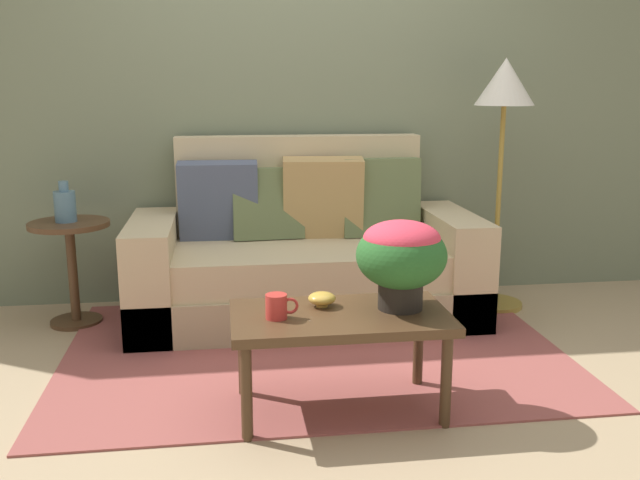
{
  "coord_description": "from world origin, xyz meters",
  "views": [
    {
      "loc": [
        -0.44,
        -3.2,
        1.36
      ],
      "look_at": [
        0.02,
        0.11,
        0.61
      ],
      "focal_mm": 39.3,
      "sensor_mm": 36.0,
      "label": 1
    }
  ],
  "objects_px": {
    "coffee_table": "(340,325)",
    "floor_lamp": "(504,109)",
    "snack_bowl": "(322,299)",
    "table_vase": "(65,205)",
    "coffee_mug": "(277,306)",
    "couch": "(305,260)",
    "side_table": "(71,254)",
    "potted_plant": "(401,254)"
  },
  "relations": [
    {
      "from": "snack_bowl",
      "to": "floor_lamp",
      "type": "bearing_deg",
      "value": 43.34
    },
    {
      "from": "potted_plant",
      "to": "table_vase",
      "type": "xyz_separation_m",
      "value": [
        -1.6,
        1.28,
        0.03
      ]
    },
    {
      "from": "snack_bowl",
      "to": "table_vase",
      "type": "distance_m",
      "value": 1.77
    },
    {
      "from": "coffee_table",
      "to": "table_vase",
      "type": "height_order",
      "value": "table_vase"
    },
    {
      "from": "snack_bowl",
      "to": "table_vase",
      "type": "relative_size",
      "value": 0.52
    },
    {
      "from": "side_table",
      "to": "coffee_table",
      "type": "bearing_deg",
      "value": -44.38
    },
    {
      "from": "side_table",
      "to": "coffee_mug",
      "type": "xyz_separation_m",
      "value": [
        1.07,
        -1.33,
        0.07
      ]
    },
    {
      "from": "snack_bowl",
      "to": "table_vase",
      "type": "height_order",
      "value": "table_vase"
    },
    {
      "from": "coffee_table",
      "to": "coffee_mug",
      "type": "xyz_separation_m",
      "value": [
        -0.26,
        -0.03,
        0.1
      ]
    },
    {
      "from": "table_vase",
      "to": "coffee_table",
      "type": "bearing_deg",
      "value": -44.13
    },
    {
      "from": "coffee_table",
      "to": "table_vase",
      "type": "distance_m",
      "value": 1.9
    },
    {
      "from": "potted_plant",
      "to": "coffee_mug",
      "type": "bearing_deg",
      "value": -173.96
    },
    {
      "from": "potted_plant",
      "to": "coffee_mug",
      "type": "relative_size",
      "value": 2.82
    },
    {
      "from": "side_table",
      "to": "snack_bowl",
      "type": "bearing_deg",
      "value": -43.52
    },
    {
      "from": "side_table",
      "to": "potted_plant",
      "type": "relative_size",
      "value": 1.59
    },
    {
      "from": "side_table",
      "to": "floor_lamp",
      "type": "xyz_separation_m",
      "value": [
        2.52,
        -0.02,
        0.8
      ]
    },
    {
      "from": "potted_plant",
      "to": "snack_bowl",
      "type": "xyz_separation_m",
      "value": [
        -0.32,
        0.07,
        -0.2
      ]
    },
    {
      "from": "side_table",
      "to": "table_vase",
      "type": "bearing_deg",
      "value": 176.92
    },
    {
      "from": "couch",
      "to": "floor_lamp",
      "type": "relative_size",
      "value": 1.33
    },
    {
      "from": "floor_lamp",
      "to": "snack_bowl",
      "type": "distance_m",
      "value": 1.87
    },
    {
      "from": "couch",
      "to": "potted_plant",
      "type": "bearing_deg",
      "value": -78.41
    },
    {
      "from": "side_table",
      "to": "table_vase",
      "type": "distance_m",
      "value": 0.28
    },
    {
      "from": "floor_lamp",
      "to": "snack_bowl",
      "type": "relative_size",
      "value": 12.71
    },
    {
      "from": "floor_lamp",
      "to": "side_table",
      "type": "bearing_deg",
      "value": 179.44
    },
    {
      "from": "side_table",
      "to": "floor_lamp",
      "type": "distance_m",
      "value": 2.64
    },
    {
      "from": "couch",
      "to": "potted_plant",
      "type": "relative_size",
      "value": 5.28
    },
    {
      "from": "floor_lamp",
      "to": "snack_bowl",
      "type": "bearing_deg",
      "value": -136.66
    },
    {
      "from": "snack_bowl",
      "to": "potted_plant",
      "type": "bearing_deg",
      "value": -12.62
    },
    {
      "from": "couch",
      "to": "coffee_mug",
      "type": "relative_size",
      "value": 14.89
    },
    {
      "from": "snack_bowl",
      "to": "table_vase",
      "type": "bearing_deg",
      "value": 136.75
    },
    {
      "from": "coffee_mug",
      "to": "floor_lamp",
      "type": "bearing_deg",
      "value": 42.03
    },
    {
      "from": "coffee_mug",
      "to": "table_vase",
      "type": "xyz_separation_m",
      "value": [
        -1.08,
        1.33,
        0.21
      ]
    },
    {
      "from": "side_table",
      "to": "snack_bowl",
      "type": "relative_size",
      "value": 5.08
    },
    {
      "from": "coffee_table",
      "to": "snack_bowl",
      "type": "bearing_deg",
      "value": 122.39
    },
    {
      "from": "couch",
      "to": "side_table",
      "type": "bearing_deg",
      "value": 179.11
    },
    {
      "from": "coffee_table",
      "to": "snack_bowl",
      "type": "xyz_separation_m",
      "value": [
        -0.06,
        0.1,
        0.09
      ]
    },
    {
      "from": "couch",
      "to": "table_vase",
      "type": "relative_size",
      "value": 8.7
    },
    {
      "from": "floor_lamp",
      "to": "coffee_mug",
      "type": "height_order",
      "value": "floor_lamp"
    },
    {
      "from": "coffee_table",
      "to": "snack_bowl",
      "type": "distance_m",
      "value": 0.14
    },
    {
      "from": "coffee_table",
      "to": "floor_lamp",
      "type": "distance_m",
      "value": 1.93
    },
    {
      "from": "side_table",
      "to": "potted_plant",
      "type": "height_order",
      "value": "potted_plant"
    },
    {
      "from": "coffee_mug",
      "to": "table_vase",
      "type": "height_order",
      "value": "table_vase"
    }
  ]
}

